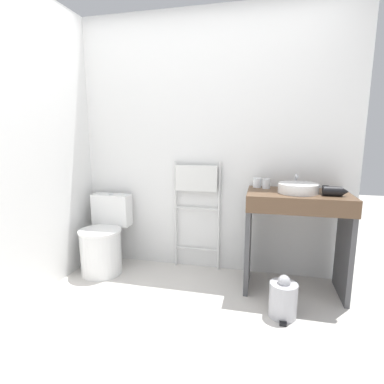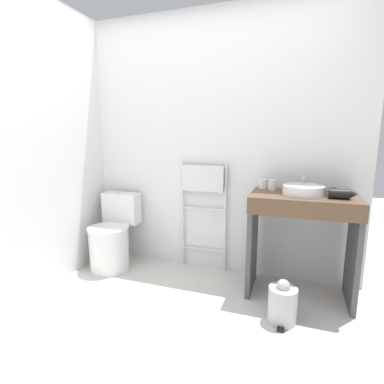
{
  "view_description": "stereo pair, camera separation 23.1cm",
  "coord_description": "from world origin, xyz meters",
  "px_view_note": "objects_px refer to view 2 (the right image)",
  "views": [
    {
      "loc": [
        0.54,
        -1.52,
        1.34
      ],
      "look_at": [
        0.02,
        0.69,
        0.92
      ],
      "focal_mm": 28.0,
      "sensor_mm": 36.0,
      "label": 1
    },
    {
      "loc": [
        0.76,
        -1.46,
        1.34
      ],
      "look_at": [
        0.02,
        0.69,
        0.92
      ],
      "focal_mm": 28.0,
      "sensor_mm": 36.0,
      "label": 2
    }
  ],
  "objects_px": {
    "toilet": "(112,239)",
    "sink_basin": "(303,190)",
    "cup_near_edge": "(272,185)",
    "hair_dryer": "(340,194)",
    "trash_bin": "(282,304)",
    "cup_near_wall": "(263,184)",
    "towel_radiator": "(203,190)"
  },
  "relations": [
    {
      "from": "towel_radiator",
      "to": "hair_dryer",
      "type": "relative_size",
      "value": 5.8
    },
    {
      "from": "hair_dryer",
      "to": "towel_radiator",
      "type": "bearing_deg",
      "value": 164.83
    },
    {
      "from": "toilet",
      "to": "trash_bin",
      "type": "distance_m",
      "value": 1.76
    },
    {
      "from": "sink_basin",
      "to": "hair_dryer",
      "type": "bearing_deg",
      "value": -12.39
    },
    {
      "from": "cup_near_wall",
      "to": "cup_near_edge",
      "type": "distance_m",
      "value": 0.09
    },
    {
      "from": "toilet",
      "to": "towel_radiator",
      "type": "distance_m",
      "value": 1.06
    },
    {
      "from": "sink_basin",
      "to": "hair_dryer",
      "type": "xyz_separation_m",
      "value": [
        0.26,
        -0.06,
        -0.0
      ]
    },
    {
      "from": "sink_basin",
      "to": "hair_dryer",
      "type": "distance_m",
      "value": 0.27
    },
    {
      "from": "toilet",
      "to": "trash_bin",
      "type": "height_order",
      "value": "toilet"
    },
    {
      "from": "toilet",
      "to": "cup_near_wall",
      "type": "bearing_deg",
      "value": 8.24
    },
    {
      "from": "cup_near_edge",
      "to": "hair_dryer",
      "type": "height_order",
      "value": "cup_near_edge"
    },
    {
      "from": "cup_near_wall",
      "to": "trash_bin",
      "type": "distance_m",
      "value": 1.02
    },
    {
      "from": "hair_dryer",
      "to": "trash_bin",
      "type": "relative_size",
      "value": 0.57
    },
    {
      "from": "towel_radiator",
      "to": "sink_basin",
      "type": "height_order",
      "value": "towel_radiator"
    },
    {
      "from": "sink_basin",
      "to": "trash_bin",
      "type": "relative_size",
      "value": 0.98
    },
    {
      "from": "cup_near_edge",
      "to": "trash_bin",
      "type": "height_order",
      "value": "cup_near_edge"
    },
    {
      "from": "cup_near_edge",
      "to": "sink_basin",
      "type": "bearing_deg",
      "value": -32.55
    },
    {
      "from": "cup_near_edge",
      "to": "toilet",
      "type": "bearing_deg",
      "value": -173.61
    },
    {
      "from": "cup_near_edge",
      "to": "trash_bin",
      "type": "distance_m",
      "value": 0.98
    },
    {
      "from": "toilet",
      "to": "cup_near_edge",
      "type": "relative_size",
      "value": 8.63
    },
    {
      "from": "trash_bin",
      "to": "hair_dryer",
      "type": "bearing_deg",
      "value": 44.77
    },
    {
      "from": "sink_basin",
      "to": "cup_near_edge",
      "type": "relative_size",
      "value": 3.66
    },
    {
      "from": "toilet",
      "to": "hair_dryer",
      "type": "height_order",
      "value": "hair_dryer"
    },
    {
      "from": "sink_basin",
      "to": "trash_bin",
      "type": "height_order",
      "value": "sink_basin"
    },
    {
      "from": "cup_near_edge",
      "to": "hair_dryer",
      "type": "distance_m",
      "value": 0.56
    },
    {
      "from": "cup_near_wall",
      "to": "towel_radiator",
      "type": "bearing_deg",
      "value": 174.13
    },
    {
      "from": "cup_near_wall",
      "to": "cup_near_edge",
      "type": "xyz_separation_m",
      "value": [
        0.08,
        -0.04,
        0.0
      ]
    },
    {
      "from": "towel_radiator",
      "to": "hair_dryer",
      "type": "distance_m",
      "value": 1.23
    },
    {
      "from": "hair_dryer",
      "to": "trash_bin",
      "type": "xyz_separation_m",
      "value": [
        -0.36,
        -0.36,
        -0.78
      ]
    },
    {
      "from": "towel_radiator",
      "to": "cup_near_edge",
      "type": "distance_m",
      "value": 0.68
    },
    {
      "from": "toilet",
      "to": "hair_dryer",
      "type": "bearing_deg",
      "value": -1.27
    },
    {
      "from": "toilet",
      "to": "sink_basin",
      "type": "xyz_separation_m",
      "value": [
        1.81,
        0.01,
        0.61
      ]
    }
  ]
}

